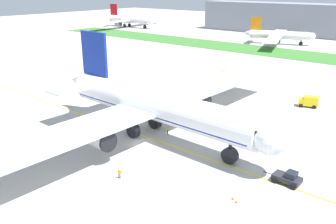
# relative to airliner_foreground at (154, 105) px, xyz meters

# --- Properties ---
(ground_plane) EXTENTS (600.00, 600.00, 0.00)m
(ground_plane) POSITION_rel_airliner_foreground_xyz_m (-0.19, -4.12, -6.46)
(ground_plane) COLOR #ADAAA5
(ground_plane) RESTS_ON ground
(apron_taxi_line) EXTENTS (280.00, 0.36, 0.01)m
(apron_taxi_line) POSITION_rel_airliner_foreground_xyz_m (-0.19, -1.46, -6.45)
(apron_taxi_line) COLOR yellow
(apron_taxi_line) RESTS_ON ground
(grass_median_strip) EXTENTS (320.00, 24.00, 0.10)m
(grass_median_strip) POSITION_rel_airliner_foreground_xyz_m (-0.19, 104.39, -6.41)
(grass_median_strip) COLOR #38722D
(grass_median_strip) RESTS_ON ground
(airliner_foreground) EXTENTS (54.09, 84.80, 19.03)m
(airliner_foreground) POSITION_rel_airliner_foreground_xyz_m (0.00, 0.00, 0.00)
(airliner_foreground) COLOR white
(airliner_foreground) RESTS_ON ground
(pushback_tug) EXTENTS (5.94, 2.71, 2.12)m
(pushback_tug) POSITION_rel_airliner_foreground_xyz_m (27.54, -0.62, -5.48)
(pushback_tug) COLOR #26262B
(pushback_tug) RESTS_ON ground
(ground_crew_wingwalker_port) EXTENTS (0.48, 0.48, 1.66)m
(ground_crew_wingwalker_port) POSITION_rel_airliner_foreground_xyz_m (-8.82, -8.47, -5.45)
(ground_crew_wingwalker_port) COLOR black
(ground_crew_wingwalker_port) RESTS_ON ground
(ground_crew_marshaller_front) EXTENTS (0.57, 0.43, 1.77)m
(ground_crew_marshaller_front) POSITION_rel_airliner_foreground_xyz_m (1.37, 2.39, -5.38)
(ground_crew_marshaller_front) COLOR black
(ground_crew_marshaller_front) RESTS_ON ground
(ground_crew_wingwalker_starboard) EXTENTS (0.51, 0.42, 1.63)m
(ground_crew_wingwalker_starboard) POSITION_rel_airliner_foreground_xyz_m (6.93, -15.87, -5.47)
(ground_crew_wingwalker_starboard) COLOR black
(ground_crew_wingwalker_starboard) RESTS_ON ground
(traffic_cone_near_nose) EXTENTS (0.36, 0.36, 0.58)m
(traffic_cone_near_nose) POSITION_rel_airliner_foreground_xyz_m (23.39, -9.65, -6.17)
(traffic_cone_near_nose) COLOR #F2590C
(traffic_cone_near_nose) RESTS_ON ground
(traffic_cone_starboard_wing) EXTENTS (0.36, 0.36, 0.58)m
(traffic_cone_starboard_wing) POSITION_rel_airliner_foreground_xyz_m (24.18, -10.05, -6.17)
(traffic_cone_starboard_wing) COLOR #F2590C
(traffic_cone_starboard_wing) RESTS_ON ground
(service_truck_fuel_bowser) EXTENTS (6.13, 4.57, 2.81)m
(service_truck_fuel_bowser) POSITION_rel_airliner_foreground_xyz_m (-11.94, 48.52, -4.91)
(service_truck_fuel_bowser) COLOR yellow
(service_truck_fuel_bowser) RESTS_ON ground
(service_truck_catering_van) EXTENTS (4.98, 3.48, 2.74)m
(service_truck_catering_van) POSITION_rel_airliner_foreground_xyz_m (16.96, 37.69, -4.98)
(service_truck_catering_van) COLOR yellow
(service_truck_catering_van) RESTS_ON ground
(parked_airliner_far_left) EXTENTS (43.64, 68.68, 15.30)m
(parked_airliner_far_left) POSITION_rel_airliner_foreground_xyz_m (-142.70, 132.61, -1.27)
(parked_airliner_far_left) COLOR white
(parked_airliner_far_left) RESTS_ON ground
(parked_airliner_far_centre) EXTENTS (34.16, 54.01, 13.02)m
(parked_airliner_far_centre) POSITION_rel_airliner_foreground_xyz_m (-30.70, 126.99, -2.04)
(parked_airliner_far_centre) COLOR white
(parked_airliner_far_centre) RESTS_ON ground
(terminal_building) EXTENTS (128.08, 20.00, 18.00)m
(terminal_building) POSITION_rel_airliner_foreground_xyz_m (-32.76, 168.98, 2.54)
(terminal_building) COLOR gray
(terminal_building) RESTS_ON ground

